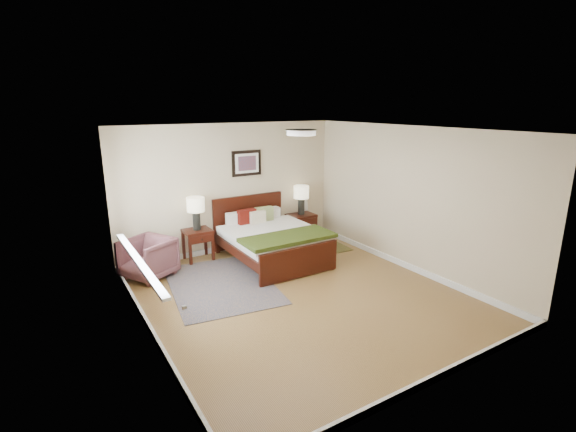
% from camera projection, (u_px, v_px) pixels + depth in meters
% --- Properties ---
extents(floor, '(5.00, 5.00, 0.00)m').
position_uv_depth(floor, '(300.00, 295.00, 6.41)').
color(floor, olive).
rests_on(floor, ground).
extents(back_wall, '(4.50, 0.04, 2.50)m').
position_uv_depth(back_wall, '(230.00, 188.00, 8.14)').
color(back_wall, '#C4B58E').
rests_on(back_wall, ground).
extents(front_wall, '(4.50, 0.04, 2.50)m').
position_uv_depth(front_wall, '(442.00, 275.00, 4.02)').
color(front_wall, '#C4B58E').
rests_on(front_wall, ground).
extents(left_wall, '(0.04, 5.00, 2.50)m').
position_uv_depth(left_wall, '(142.00, 243.00, 4.95)').
color(left_wall, '#C4B58E').
rests_on(left_wall, ground).
extents(right_wall, '(0.04, 5.00, 2.50)m').
position_uv_depth(right_wall, '(409.00, 199.00, 7.22)').
color(right_wall, '#C4B58E').
rests_on(right_wall, ground).
extents(ceiling, '(4.50, 5.00, 0.02)m').
position_uv_depth(ceiling, '(301.00, 130.00, 5.76)').
color(ceiling, white).
rests_on(ceiling, back_wall).
extents(window, '(0.11, 2.72, 1.32)m').
position_uv_depth(window, '(133.00, 219.00, 5.52)').
color(window, silver).
rests_on(window, left_wall).
extents(door, '(0.06, 1.00, 2.18)m').
position_uv_depth(door, '(194.00, 318.00, 3.56)').
color(door, silver).
rests_on(door, ground).
extents(ceil_fixture, '(0.44, 0.44, 0.08)m').
position_uv_depth(ceil_fixture, '(301.00, 132.00, 5.77)').
color(ceil_fixture, white).
rests_on(ceil_fixture, ceiling).
extents(bed, '(1.63, 1.97, 1.06)m').
position_uv_depth(bed, '(271.00, 235.00, 7.72)').
color(bed, '#371108').
rests_on(bed, ground).
extents(wall_art, '(0.62, 0.05, 0.50)m').
position_uv_depth(wall_art, '(247.00, 163.00, 8.17)').
color(wall_art, black).
rests_on(wall_art, back_wall).
extents(nightstand_left, '(0.49, 0.45, 0.59)m').
position_uv_depth(nightstand_left, '(198.00, 236.00, 7.73)').
color(nightstand_left, '#371108').
rests_on(nightstand_left, ground).
extents(nightstand_right, '(0.57, 0.43, 0.57)m').
position_uv_depth(nightstand_right, '(301.00, 224.00, 8.93)').
color(nightstand_right, '#371108').
rests_on(nightstand_right, ground).
extents(lamp_left, '(0.32, 0.32, 0.61)m').
position_uv_depth(lamp_left, '(196.00, 208.00, 7.61)').
color(lamp_left, black).
rests_on(lamp_left, nightstand_left).
extents(lamp_right, '(0.32, 0.32, 0.61)m').
position_uv_depth(lamp_right, '(301.00, 195.00, 8.78)').
color(lamp_right, black).
rests_on(lamp_right, nightstand_right).
extents(armchair, '(1.02, 1.01, 0.69)m').
position_uv_depth(armchair, '(148.00, 258.00, 6.98)').
color(armchair, brown).
rests_on(armchair, ground).
extents(rug_persian, '(1.85, 2.40, 0.01)m').
position_uv_depth(rug_persian, '(221.00, 284.00, 6.78)').
color(rug_persian, '#0B193A').
rests_on(rug_persian, ground).
extents(rug_navy, '(0.92, 1.32, 0.01)m').
position_uv_depth(rug_navy, '(319.00, 244.00, 8.72)').
color(rug_navy, black).
rests_on(rug_navy, ground).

